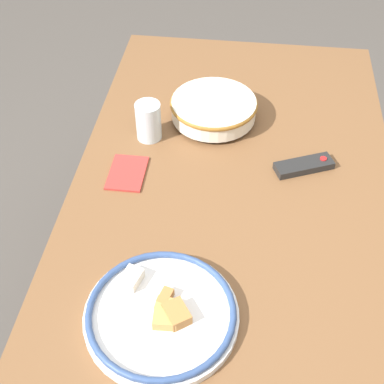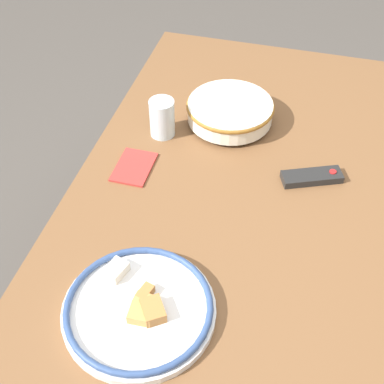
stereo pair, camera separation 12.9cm
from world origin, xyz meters
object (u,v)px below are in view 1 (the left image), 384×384
object	(u,v)px
food_plate	(161,314)
tv_remote	(304,166)
drinking_glass	(148,121)
noodle_bowl	(214,108)

from	to	relation	value
food_plate	tv_remote	xyz separation A→B (m)	(-0.49, 0.30, -0.01)
drinking_glass	tv_remote	bearing A→B (deg)	79.31
food_plate	tv_remote	distance (m)	0.57
noodle_bowl	food_plate	bearing A→B (deg)	-3.62
noodle_bowl	food_plate	size ratio (longest dim) A/B	0.79
noodle_bowl	tv_remote	bearing A→B (deg)	54.79
tv_remote	drinking_glass	distance (m)	0.43
food_plate	drinking_glass	world-z (taller)	drinking_glass
noodle_bowl	drinking_glass	xyz separation A→B (m)	(0.10, -0.17, 0.02)
noodle_bowl	tv_remote	xyz separation A→B (m)	(0.18, 0.25, -0.03)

